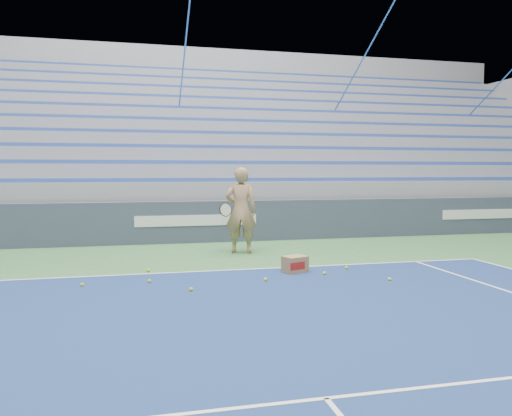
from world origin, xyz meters
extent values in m
cube|color=white|center=(0.00, 11.88, 0.01)|extent=(10.97, 0.05, 0.00)
cube|color=white|center=(0.00, 6.40, 0.01)|extent=(8.23, 0.05, 0.00)
cube|color=#384055|center=(0.00, 15.88, 0.55)|extent=(30.00, 0.30, 1.10)
cube|color=white|center=(0.00, 15.72, 0.60)|extent=(3.20, 0.02, 0.28)
cube|color=white|center=(9.00, 15.72, 0.60)|extent=(3.40, 0.02, 0.28)
cube|color=gray|center=(0.00, 20.43, 0.55)|extent=(30.00, 8.50, 1.10)
cube|color=gray|center=(0.00, 20.43, 1.35)|extent=(30.00, 8.50, 0.50)
cube|color=#2D4AA3|center=(0.00, 16.56, 1.66)|extent=(29.60, 0.42, 0.11)
cube|color=gray|center=(0.00, 20.86, 1.85)|extent=(30.00, 7.65, 0.50)
cube|color=#2D4AA3|center=(0.00, 17.41, 2.16)|extent=(29.60, 0.42, 0.11)
cube|color=gray|center=(0.00, 21.28, 2.35)|extent=(30.00, 6.80, 0.50)
cube|color=#2D4AA3|center=(0.00, 18.26, 2.66)|extent=(29.60, 0.42, 0.11)
cube|color=gray|center=(0.00, 21.71, 2.85)|extent=(30.00, 5.95, 0.50)
cube|color=#2D4AA3|center=(0.00, 19.11, 3.16)|extent=(29.60, 0.42, 0.11)
cube|color=gray|center=(0.00, 22.13, 3.35)|extent=(30.00, 5.10, 0.50)
cube|color=#2D4AA3|center=(0.00, 19.96, 3.66)|extent=(29.60, 0.42, 0.11)
cube|color=gray|center=(0.00, 22.56, 3.85)|extent=(30.00, 4.25, 0.50)
cube|color=#2D4AA3|center=(0.00, 20.81, 4.15)|extent=(29.60, 0.42, 0.11)
cube|color=gray|center=(0.00, 22.98, 4.35)|extent=(30.00, 3.40, 0.50)
cube|color=#2D4AA3|center=(0.00, 21.66, 4.65)|extent=(29.60, 0.42, 0.11)
cube|color=gray|center=(0.00, 23.41, 4.85)|extent=(30.00, 2.55, 0.50)
cube|color=#2D4AA3|center=(0.00, 22.51, 5.15)|extent=(29.60, 0.42, 0.11)
cube|color=gray|center=(0.00, 23.84, 5.35)|extent=(30.00, 1.70, 0.50)
cube|color=#2D4AA3|center=(0.00, 23.36, 5.65)|extent=(29.60, 0.42, 0.11)
cube|color=gray|center=(0.00, 24.26, 5.85)|extent=(30.00, 0.85, 0.50)
cube|color=#2D4AA3|center=(0.00, 24.21, 6.15)|extent=(29.60, 0.42, 0.11)
cube|color=gray|center=(0.00, 24.98, 3.65)|extent=(31.00, 0.40, 7.30)
cylinder|color=#366EBE|center=(0.00, 20.43, 4.60)|extent=(0.05, 8.53, 5.04)
cylinder|color=#366EBE|center=(6.00, 20.43, 4.60)|extent=(0.05, 8.53, 5.04)
cylinder|color=#366EBE|center=(12.00, 20.43, 4.60)|extent=(0.05, 8.53, 5.04)
imported|color=tan|center=(0.81, 13.89, 0.99)|extent=(0.83, 0.67, 1.98)
cylinder|color=black|center=(0.46, 13.64, 0.95)|extent=(0.12, 0.27, 0.08)
cylinder|color=beige|center=(0.36, 13.36, 1.05)|extent=(0.29, 0.16, 0.28)
torus|color=black|center=(0.36, 13.36, 1.05)|extent=(0.31, 0.18, 0.30)
cube|color=#947247|center=(1.33, 11.42, 0.16)|extent=(0.50, 0.44, 0.31)
cube|color=#B21E19|center=(1.33, 11.25, 0.16)|extent=(0.32, 0.13, 0.14)
sphere|color=#BED32B|center=(2.39, 11.47, 0.03)|extent=(0.07, 0.07, 0.07)
sphere|color=#BED32B|center=(-1.33, 11.15, 0.03)|extent=(0.07, 0.07, 0.07)
sphere|color=#BED32B|center=(0.61, 10.81, 0.03)|extent=(0.07, 0.07, 0.07)
sphere|color=#BED32B|center=(2.70, 10.35, 0.03)|extent=(0.07, 0.07, 0.07)
sphere|color=#BED32B|center=(-2.40, 11.11, 0.03)|extent=(0.07, 0.07, 0.07)
sphere|color=#BED32B|center=(-0.70, 10.38, 0.03)|extent=(0.07, 0.07, 0.07)
sphere|color=#BED32B|center=(1.79, 11.09, 0.03)|extent=(0.07, 0.07, 0.07)
sphere|color=#BED32B|center=(-1.32, 12.11, 0.03)|extent=(0.07, 0.07, 0.07)
camera|label=1|loc=(-1.47, 2.66, 1.87)|focal=35.00mm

